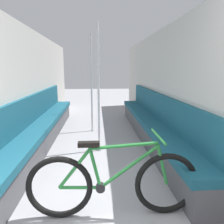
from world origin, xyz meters
TOP-DOWN VIEW (x-y plane):
  - wall_left at (-1.32, 3.07)m, footprint 0.10×9.33m
  - wall_right at (1.32, 3.07)m, footprint 0.10×9.33m
  - bench_seat_row_left at (-1.08, 3.30)m, footprint 0.43×4.93m
  - bench_seat_row_right at (1.08, 3.30)m, footprint 0.43×4.93m
  - bicycle at (0.15, 1.04)m, footprint 1.68×0.46m
  - grab_pole_near at (0.02, 2.81)m, footprint 0.08×0.08m
  - grab_pole_far at (-0.13, 4.07)m, footprint 0.08×0.08m

SIDE VIEW (x-z plane):
  - bench_seat_row_left at x=-1.08m, z-range -0.16..0.79m
  - bench_seat_row_right at x=1.08m, z-range -0.16..0.79m
  - bicycle at x=0.15m, z-range -0.07..0.75m
  - grab_pole_near at x=0.02m, z-range -0.03..2.16m
  - grab_pole_far at x=-0.13m, z-range -0.03..2.16m
  - wall_left at x=-1.32m, z-range 0.00..2.20m
  - wall_right at x=1.32m, z-range 0.00..2.20m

